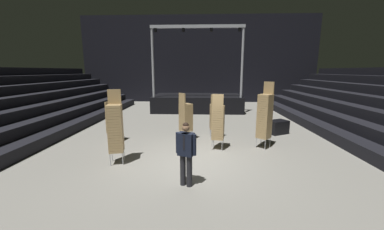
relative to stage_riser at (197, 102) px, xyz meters
name	(u,v)px	position (x,y,z in m)	size (l,w,h in m)	color
ground_plane	(192,164)	(0.00, -10.04, -0.70)	(22.00, 30.00, 0.10)	gray
arena_end_wall	(198,60)	(0.00, 4.96, 3.35)	(22.00, 0.30, 8.00)	black
stage_riser	(197,102)	(0.00, 0.00, 0.00)	(6.51, 3.52, 5.90)	black
man_with_tie	(186,151)	(-0.09, -11.58, 0.31)	(0.56, 0.36, 1.70)	black
chair_stack_front_left	(113,122)	(-3.40, -7.94, 0.20)	(0.51, 0.51, 1.71)	#B2B5BA
chair_stack_front_right	(115,128)	(-2.43, -10.19, 0.54)	(0.53, 0.53, 2.39)	#B2B5BA
chair_stack_mid_left	(265,116)	(2.72, -8.48, 0.62)	(0.62, 0.62, 2.56)	#B2B5BA
chair_stack_mid_right	(186,117)	(-0.37, -7.56, 0.37)	(0.62, 0.62, 2.05)	#B2B5BA
chair_stack_mid_centre	(218,122)	(0.94, -8.69, 0.41)	(0.52, 0.52, 2.14)	#B2B5BA
chair_stack_rear_left	(215,116)	(0.91, -7.14, 0.33)	(0.45, 0.45, 1.96)	#B2B5BA
equipment_road_case	(278,127)	(3.96, -6.39, -0.34)	(0.90, 0.60, 0.64)	black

